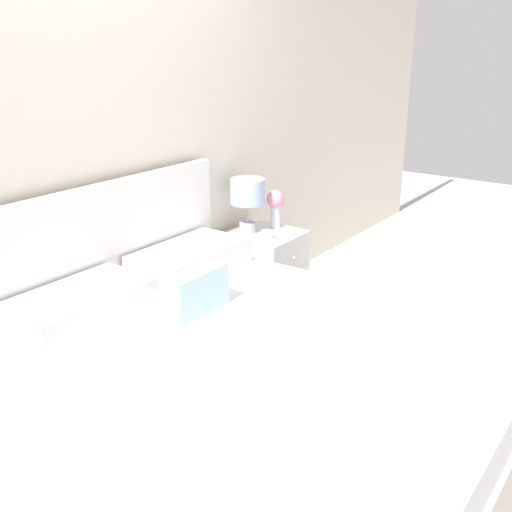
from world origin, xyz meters
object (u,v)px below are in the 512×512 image
Objects in this scene: nightstand at (264,274)px; teacup at (267,235)px; bed at (255,380)px; table_lamp at (248,195)px; flower_vase at (276,204)px.

nightstand is 4.79× the size of teacup.
table_lamp is (1.04, 0.81, 0.53)m from bed.
nightstand is 0.33m from teacup.
teacup is (-0.04, -0.18, -0.22)m from table_lamp.
table_lamp reaches higher than nightstand.
teacup is (-0.09, -0.09, 0.31)m from nightstand.
teacup is (1.00, 0.63, 0.30)m from bed.
flower_vase reaches higher than teacup.
teacup is at bearing 32.26° from bed.
bed is 5.90× the size of table_lamp.
teacup is (-0.22, -0.09, -0.14)m from flower_vase.
nightstand is at bearing 33.21° from bed.
teacup reaches higher than nightstand.
flower_vase is (1.22, 0.72, 0.44)m from bed.
flower_vase is at bearing 1.59° from nightstand.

